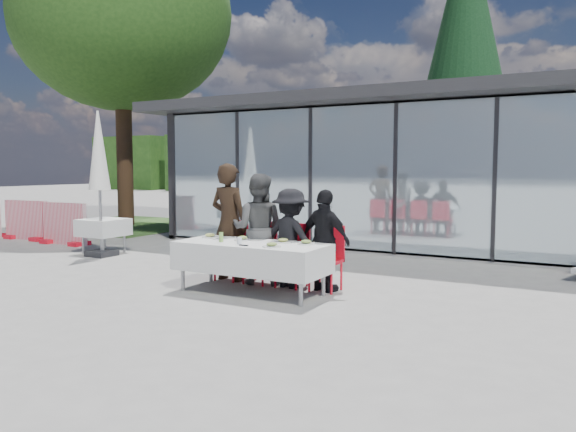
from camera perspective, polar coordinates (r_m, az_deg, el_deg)
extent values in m
plane|color=gray|center=(8.74, -4.18, -7.26)|extent=(90.00, 90.00, 0.00)
cube|color=gray|center=(15.49, 18.76, -1.96)|extent=(14.00, 8.00, 0.10)
cube|color=black|center=(19.24, 20.94, 3.91)|extent=(14.00, 0.20, 3.20)
cube|color=black|center=(17.92, -3.42, 4.17)|extent=(0.20, 8.00, 3.20)
cube|color=silver|center=(11.50, 15.48, 3.55)|extent=(13.60, 0.06, 3.10)
cube|color=#2D2D30|center=(15.06, 18.84, 10.32)|extent=(14.80, 8.80, 0.24)
cube|color=#262628|center=(14.65, -11.41, 3.91)|extent=(0.08, 0.10, 3.10)
cube|color=#262628|center=(13.48, -5.08, 3.90)|extent=(0.08, 0.10, 3.10)
cube|color=#262628|center=(12.50, 2.35, 3.83)|extent=(0.08, 0.10, 3.10)
cube|color=#262628|center=(11.76, 10.87, 3.67)|extent=(0.08, 0.10, 3.10)
cube|color=#262628|center=(11.31, 20.28, 3.41)|extent=(0.08, 0.10, 3.10)
cube|color=red|center=(14.66, 8.10, -0.55)|extent=(0.45, 0.45, 0.90)
cube|color=red|center=(14.69, 14.27, -0.64)|extent=(0.45, 0.45, 0.90)
cube|color=red|center=(13.77, 23.85, -1.28)|extent=(0.45, 0.45, 0.90)
cube|color=#1A3912|center=(49.37, -15.82, 5.20)|extent=(6.50, 2.00, 4.40)
cube|color=#1A3912|center=(44.12, -8.37, 5.39)|extent=(6.50, 2.00, 4.40)
cube|color=#1A3912|center=(39.80, 0.88, 5.49)|extent=(6.50, 2.00, 4.40)
cube|color=#1A3912|center=(36.74, 12.02, 5.42)|extent=(6.50, 2.00, 4.40)
cube|color=#1A3912|center=(35.26, 24.62, 5.10)|extent=(6.50, 2.00, 4.40)
cube|color=silver|center=(8.25, -3.74, -4.16)|extent=(2.26, 0.96, 0.42)
cylinder|color=gray|center=(8.59, -10.66, -5.13)|extent=(0.06, 0.06, 0.71)
cylinder|color=gray|center=(7.49, 1.31, -6.53)|extent=(0.06, 0.06, 0.71)
cylinder|color=gray|center=(9.13, -7.86, -4.49)|extent=(0.06, 0.06, 0.71)
cylinder|color=gray|center=(8.11, 3.60, -5.65)|extent=(0.06, 0.06, 0.71)
imported|color=black|center=(9.19, -6.00, -0.63)|extent=(0.74, 0.74, 1.91)
cube|color=red|center=(9.27, -5.91, -3.73)|extent=(0.44, 0.44, 0.05)
cube|color=red|center=(9.40, -5.23, -2.07)|extent=(0.44, 0.04, 0.55)
cylinder|color=red|center=(9.27, -7.45, -5.23)|extent=(0.04, 0.04, 0.43)
cylinder|color=red|center=(9.06, -5.60, -5.44)|extent=(0.04, 0.04, 0.43)
cylinder|color=red|center=(9.55, -6.17, -4.90)|extent=(0.04, 0.04, 0.43)
cylinder|color=red|center=(9.35, -4.35, -5.10)|extent=(0.04, 0.04, 0.43)
imported|color=#505050|center=(8.90, -3.06, -1.32)|extent=(1.06, 1.06, 1.75)
cube|color=red|center=(8.97, -2.99, -4.01)|extent=(0.44, 0.44, 0.05)
cube|color=red|center=(9.10, -2.33, -2.28)|extent=(0.44, 0.04, 0.55)
cylinder|color=red|center=(8.95, -4.57, -5.56)|extent=(0.04, 0.04, 0.43)
cylinder|color=red|center=(8.76, -2.60, -5.78)|extent=(0.04, 0.04, 0.43)
cylinder|color=red|center=(9.25, -3.34, -5.21)|extent=(0.04, 0.04, 0.43)
cylinder|color=red|center=(9.07, -1.41, -5.41)|extent=(0.04, 0.04, 0.43)
imported|color=black|center=(8.61, 0.27, -2.28)|extent=(1.13, 1.13, 1.52)
cube|color=red|center=(8.68, 0.33, -4.31)|extent=(0.44, 0.44, 0.05)
cube|color=red|center=(8.81, 0.95, -2.52)|extent=(0.44, 0.04, 0.55)
cylinder|color=red|center=(8.65, -1.30, -5.92)|extent=(0.04, 0.04, 0.43)
cylinder|color=red|center=(8.48, 0.82, -6.14)|extent=(0.04, 0.04, 0.43)
cylinder|color=red|center=(8.96, -0.14, -5.54)|extent=(0.04, 0.04, 0.43)
cylinder|color=red|center=(8.79, 1.93, -5.74)|extent=(0.04, 0.04, 0.43)
imported|color=black|center=(8.35, 3.79, -2.51)|extent=(1.10, 1.10, 1.53)
cube|color=red|center=(8.42, 3.83, -4.61)|extent=(0.44, 0.44, 0.05)
cube|color=red|center=(8.56, 4.41, -2.76)|extent=(0.44, 0.04, 0.55)
cylinder|color=red|center=(8.38, 2.17, -6.28)|extent=(0.04, 0.04, 0.43)
cylinder|color=red|center=(8.22, 4.43, -6.50)|extent=(0.04, 0.04, 0.43)
cylinder|color=red|center=(8.69, 3.24, -5.87)|extent=(0.04, 0.04, 0.43)
cylinder|color=red|center=(8.55, 5.43, -6.07)|extent=(0.04, 0.04, 0.43)
cylinder|color=white|center=(8.88, -7.93, -2.14)|extent=(0.26, 0.26, 0.01)
ellipsoid|color=#D4B954|center=(8.88, -7.94, -1.92)|extent=(0.15, 0.15, 0.05)
cylinder|color=white|center=(8.50, -4.64, -2.42)|extent=(0.26, 0.26, 0.01)
ellipsoid|color=#3C6B28|center=(8.49, -4.64, -2.20)|extent=(0.15, 0.15, 0.05)
cylinder|color=white|center=(8.20, -0.52, -2.67)|extent=(0.26, 0.26, 0.01)
ellipsoid|color=#D4B954|center=(8.20, -0.53, -2.44)|extent=(0.15, 0.15, 0.05)
cylinder|color=white|center=(8.02, 1.85, -2.85)|extent=(0.26, 0.26, 0.01)
ellipsoid|color=#3C6B28|center=(8.02, 1.85, -2.61)|extent=(0.15, 0.15, 0.05)
cylinder|color=white|center=(7.75, -1.66, -3.12)|extent=(0.26, 0.26, 0.01)
ellipsoid|color=#3C6B28|center=(7.75, -1.66, -2.88)|extent=(0.15, 0.15, 0.05)
cylinder|color=#7EB44B|center=(8.34, -6.81, -2.14)|extent=(0.06, 0.06, 0.14)
cylinder|color=silver|center=(8.08, -4.95, -2.50)|extent=(0.07, 0.07, 0.10)
cube|color=black|center=(7.91, -4.53, -2.98)|extent=(0.14, 0.03, 0.01)
cube|color=silver|center=(12.70, -18.24, -1.10)|extent=(0.86, 0.86, 0.36)
cylinder|color=gray|center=(12.74, -20.12, -2.04)|extent=(0.05, 0.05, 0.72)
cylinder|color=gray|center=(12.30, -18.28, -2.23)|extent=(0.05, 0.05, 0.72)
cylinder|color=gray|center=(13.14, -18.15, -1.78)|extent=(0.05, 0.05, 0.72)
cylinder|color=gray|center=(12.71, -16.30, -1.95)|extent=(0.05, 0.05, 0.72)
cube|color=black|center=(12.35, -18.41, -3.61)|extent=(0.50, 0.50, 0.12)
cylinder|color=gray|center=(12.23, -18.57, 2.38)|extent=(0.06, 0.06, 2.70)
cone|color=white|center=(12.23, -18.68, 6.32)|extent=(0.44, 0.44, 1.62)
cube|color=red|center=(14.47, -21.77, -0.73)|extent=(1.40, 0.12, 1.00)
cube|color=red|center=(14.91, -22.94, -2.35)|extent=(0.30, 0.45, 0.10)
cube|color=red|center=(14.14, -20.42, -2.65)|extent=(0.30, 0.45, 0.10)
cube|color=red|center=(15.83, -25.03, -0.38)|extent=(1.40, 0.22, 1.00)
cube|color=red|center=(16.28, -26.01, -1.87)|extent=(0.30, 0.45, 0.10)
cube|color=red|center=(15.47, -23.88, -2.13)|extent=(0.30, 0.45, 0.10)
cylinder|color=#382316|center=(18.61, -16.26, 5.86)|extent=(0.50, 0.50, 4.40)
ellipsoid|color=#1A3912|center=(19.18, -16.59, 18.81)|extent=(7.04, 6.40, 5.76)
cylinder|color=#382316|center=(20.60, 17.18, 2.40)|extent=(0.44, 0.44, 2.00)
cone|color=black|center=(20.99, 17.54, 16.16)|extent=(4.00, 4.00, 9.00)
cube|color=#385926|center=(18.70, -16.10, -0.86)|extent=(5.00, 5.00, 0.02)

